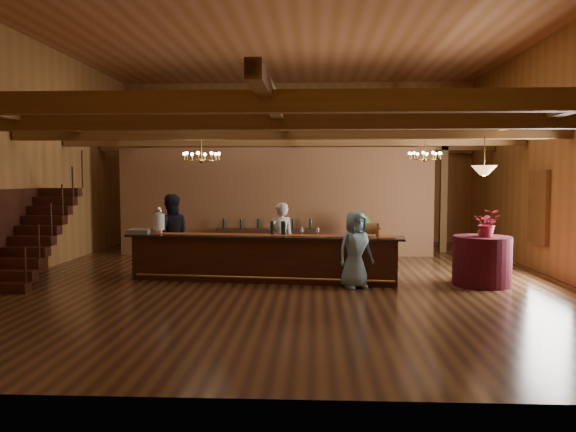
{
  "coord_description": "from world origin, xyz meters",
  "views": [
    {
      "loc": [
        0.61,
        -12.56,
        2.27
      ],
      "look_at": [
        0.01,
        0.37,
        1.36
      ],
      "focal_mm": 35.0,
      "sensor_mm": 36.0,
      "label": 1
    }
  ],
  "objects_px": {
    "pendant_lamp": "(484,170)",
    "round_table": "(482,261)",
    "beverage_dispenser": "(159,221)",
    "chandelier_left": "(202,156)",
    "guest": "(355,250)",
    "floor_plant": "(358,238)",
    "raffle_drum": "(371,229)",
    "backbar_shelf": "(267,243)",
    "chandelier_right": "(425,156)",
    "tasting_bar": "(263,258)",
    "staff_second": "(171,234)",
    "bartender": "(281,239)"
  },
  "relations": [
    {
      "from": "round_table",
      "to": "pendant_lamp",
      "type": "distance_m",
      "value": 1.89
    },
    {
      "from": "raffle_drum",
      "to": "staff_second",
      "type": "height_order",
      "value": "staff_second"
    },
    {
      "from": "beverage_dispenser",
      "to": "raffle_drum",
      "type": "relative_size",
      "value": 1.76
    },
    {
      "from": "beverage_dispenser",
      "to": "guest",
      "type": "distance_m",
      "value": 4.45
    },
    {
      "from": "raffle_drum",
      "to": "bartender",
      "type": "bearing_deg",
      "value": 153.36
    },
    {
      "from": "pendant_lamp",
      "to": "guest",
      "type": "relative_size",
      "value": 0.57
    },
    {
      "from": "tasting_bar",
      "to": "beverage_dispenser",
      "type": "distance_m",
      "value": 2.51
    },
    {
      "from": "bartender",
      "to": "floor_plant",
      "type": "bearing_deg",
      "value": -149.9
    },
    {
      "from": "raffle_drum",
      "to": "floor_plant",
      "type": "distance_m",
      "value": 3.57
    },
    {
      "from": "guest",
      "to": "bartender",
      "type": "bearing_deg",
      "value": 113.03
    },
    {
      "from": "round_table",
      "to": "bartender",
      "type": "relative_size",
      "value": 0.71
    },
    {
      "from": "tasting_bar",
      "to": "floor_plant",
      "type": "height_order",
      "value": "floor_plant"
    },
    {
      "from": "beverage_dispenser",
      "to": "staff_second",
      "type": "xyz_separation_m",
      "value": [
        0.13,
        0.51,
        -0.36
      ]
    },
    {
      "from": "pendant_lamp",
      "to": "guest",
      "type": "distance_m",
      "value": 3.14
    },
    {
      "from": "pendant_lamp",
      "to": "round_table",
      "type": "bearing_deg",
      "value": 0.0
    },
    {
      "from": "beverage_dispenser",
      "to": "raffle_drum",
      "type": "xyz_separation_m",
      "value": [
        4.65,
        -0.59,
        -0.11
      ]
    },
    {
      "from": "beverage_dispenser",
      "to": "chandelier_left",
      "type": "xyz_separation_m",
      "value": [
        1.0,
        -0.1,
        1.43
      ]
    },
    {
      "from": "beverage_dispenser",
      "to": "backbar_shelf",
      "type": "relative_size",
      "value": 0.21
    },
    {
      "from": "raffle_drum",
      "to": "tasting_bar",
      "type": "bearing_deg",
      "value": 172.75
    },
    {
      "from": "raffle_drum",
      "to": "pendant_lamp",
      "type": "xyz_separation_m",
      "value": [
        2.32,
        0.03,
        1.22
      ]
    },
    {
      "from": "round_table",
      "to": "pendant_lamp",
      "type": "height_order",
      "value": "pendant_lamp"
    },
    {
      "from": "tasting_bar",
      "to": "floor_plant",
      "type": "bearing_deg",
      "value": 60.61
    },
    {
      "from": "tasting_bar",
      "to": "chandelier_right",
      "type": "height_order",
      "value": "chandelier_right"
    },
    {
      "from": "round_table",
      "to": "chandelier_right",
      "type": "xyz_separation_m",
      "value": [
        -0.77,
        2.28,
        2.27
      ]
    },
    {
      "from": "backbar_shelf",
      "to": "chandelier_right",
      "type": "distance_m",
      "value": 4.99
    },
    {
      "from": "tasting_bar",
      "to": "chandelier_right",
      "type": "xyz_separation_m",
      "value": [
        3.84,
        2.03,
        2.28
      ]
    },
    {
      "from": "guest",
      "to": "floor_plant",
      "type": "bearing_deg",
      "value": 58.1
    },
    {
      "from": "tasting_bar",
      "to": "bartender",
      "type": "xyz_separation_m",
      "value": [
        0.34,
        0.69,
        0.33
      ]
    },
    {
      "from": "beverage_dispenser",
      "to": "pendant_lamp",
      "type": "height_order",
      "value": "pendant_lamp"
    },
    {
      "from": "backbar_shelf",
      "to": "round_table",
      "type": "bearing_deg",
      "value": -36.22
    },
    {
      "from": "tasting_bar",
      "to": "backbar_shelf",
      "type": "height_order",
      "value": "tasting_bar"
    },
    {
      "from": "chandelier_left",
      "to": "round_table",
      "type": "bearing_deg",
      "value": -4.41
    },
    {
      "from": "backbar_shelf",
      "to": "floor_plant",
      "type": "distance_m",
      "value": 2.57
    },
    {
      "from": "backbar_shelf",
      "to": "staff_second",
      "type": "xyz_separation_m",
      "value": [
        -2.02,
        -2.85,
        0.53
      ]
    },
    {
      "from": "pendant_lamp",
      "to": "floor_plant",
      "type": "xyz_separation_m",
      "value": [
        -2.3,
        3.49,
        -1.79
      ]
    },
    {
      "from": "chandelier_left",
      "to": "chandelier_right",
      "type": "xyz_separation_m",
      "value": [
        5.2,
        1.82,
        0.07
      ]
    },
    {
      "from": "chandelier_right",
      "to": "floor_plant",
      "type": "relative_size",
      "value": 0.65
    },
    {
      "from": "beverage_dispenser",
      "to": "floor_plant",
      "type": "distance_m",
      "value": 5.55
    },
    {
      "from": "tasting_bar",
      "to": "chandelier_left",
      "type": "bearing_deg",
      "value": 177.64
    },
    {
      "from": "round_table",
      "to": "pendant_lamp",
      "type": "bearing_deg",
      "value": 0.0
    },
    {
      "from": "chandelier_right",
      "to": "pendant_lamp",
      "type": "xyz_separation_m",
      "value": [
        0.77,
        -2.28,
        -0.39
      ]
    },
    {
      "from": "chandelier_left",
      "to": "pendant_lamp",
      "type": "relative_size",
      "value": 0.89
    },
    {
      "from": "backbar_shelf",
      "to": "bartender",
      "type": "bearing_deg",
      "value": -76.46
    },
    {
      "from": "chandelier_right",
      "to": "bartender",
      "type": "relative_size",
      "value": 0.48
    },
    {
      "from": "chandelier_left",
      "to": "pendant_lamp",
      "type": "xyz_separation_m",
      "value": [
        5.97,
        -0.46,
        -0.31
      ]
    },
    {
      "from": "bartender",
      "to": "tasting_bar",
      "type": "bearing_deg",
      "value": 41.06
    },
    {
      "from": "raffle_drum",
      "to": "guest",
      "type": "relative_size",
      "value": 0.22
    },
    {
      "from": "chandelier_right",
      "to": "staff_second",
      "type": "height_order",
      "value": "chandelier_right"
    },
    {
      "from": "floor_plant",
      "to": "bartender",
      "type": "bearing_deg",
      "value": -127.6
    },
    {
      "from": "floor_plant",
      "to": "raffle_drum",
      "type": "bearing_deg",
      "value": -90.22
    }
  ]
}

